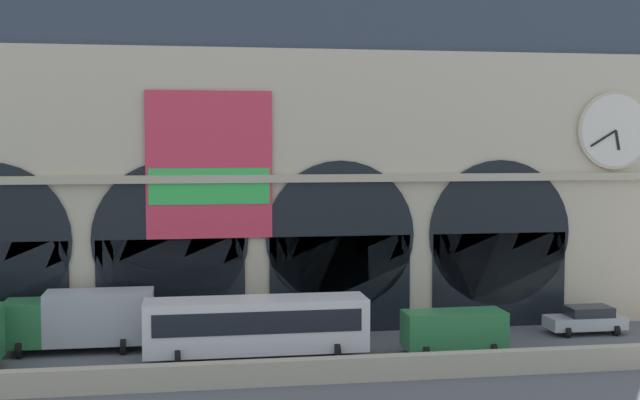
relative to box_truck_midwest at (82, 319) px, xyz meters
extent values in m
plane|color=#54565B|center=(9.29, -2.82, -1.70)|extent=(200.00, 200.00, 0.00)
cube|color=#B2A891|center=(9.29, -7.70, -1.14)|extent=(90.00, 0.70, 1.12)
cube|color=beige|center=(9.29, 5.07, 6.32)|extent=(49.31, 5.78, 16.03)
cube|color=#333D4C|center=(9.29, 5.37, 16.07)|extent=(49.31, 5.18, 3.48)
cube|color=black|center=(4.55, 2.13, 1.07)|extent=(8.11, 0.20, 5.54)
cylinder|color=black|center=(4.55, 2.13, 3.84)|extent=(8.53, 0.20, 8.53)
cube|color=black|center=(14.03, 2.13, 1.07)|extent=(8.11, 0.20, 5.54)
cylinder|color=black|center=(14.03, 2.13, 3.84)|extent=(8.53, 0.20, 8.53)
cube|color=black|center=(23.52, 2.13, 1.07)|extent=(8.11, 0.20, 5.54)
cylinder|color=black|center=(23.52, 2.13, 3.84)|extent=(8.53, 0.20, 8.53)
cylinder|color=beige|center=(30.53, 2.03, 9.83)|extent=(4.62, 0.25, 4.62)
cylinder|color=silver|center=(30.53, 1.91, 9.83)|extent=(4.28, 0.06, 4.28)
cube|color=black|center=(30.64, 1.85, 9.25)|extent=(0.39, 0.04, 1.18)
cube|color=black|center=(29.74, 1.83, 9.36)|extent=(1.62, 0.04, 1.03)
cube|color=#D8334C|center=(6.69, 2.01, 7.89)|extent=(6.89, 0.12, 8.10)
cube|color=green|center=(6.69, 1.93, 6.72)|extent=(6.62, 0.04, 1.99)
cube|color=#B6AB91|center=(9.29, 2.03, 7.12)|extent=(49.31, 0.50, 0.44)
cube|color=#2D7A42|center=(-2.86, 0.00, -0.13)|extent=(2.00, 2.30, 2.30)
cube|color=#ADB2B7|center=(0.89, 0.00, 0.07)|extent=(5.50, 2.30, 2.70)
cylinder|color=black|center=(-2.96, -1.04, -1.28)|extent=(0.28, 0.84, 0.84)
cylinder|color=black|center=(-2.96, 1.03, -1.28)|extent=(0.28, 0.84, 0.84)
cylinder|color=black|center=(2.14, -1.04, -1.28)|extent=(0.28, 0.84, 0.84)
cylinder|color=black|center=(2.14, 1.03, -1.28)|extent=(0.28, 0.84, 0.84)
cube|color=white|center=(8.75, -3.36, 0.10)|extent=(11.00, 2.50, 2.60)
cube|color=black|center=(8.75, -4.63, 0.45)|extent=(10.12, 0.04, 1.10)
cylinder|color=black|center=(4.90, -4.49, -1.20)|extent=(0.28, 1.00, 1.00)
cylinder|color=black|center=(4.90, -2.24, -1.20)|extent=(0.28, 1.00, 1.00)
cylinder|color=black|center=(12.60, -4.49, -1.20)|extent=(0.28, 1.00, 1.00)
cylinder|color=black|center=(12.60, -2.24, -1.20)|extent=(0.28, 1.00, 1.00)
cube|color=#2D7A42|center=(18.88, -3.60, -0.43)|extent=(5.20, 2.00, 1.86)
cylinder|color=black|center=(17.11, -4.50, -1.36)|extent=(0.28, 0.68, 0.68)
cylinder|color=black|center=(17.11, -2.70, -1.36)|extent=(0.28, 0.68, 0.68)
cylinder|color=black|center=(20.65, -4.50, -1.36)|extent=(0.28, 0.68, 0.68)
cylinder|color=black|center=(20.65, -2.70, -1.36)|extent=(0.28, 0.68, 0.68)
cube|color=#ADB2B7|center=(27.67, -0.45, -1.05)|extent=(4.40, 1.80, 0.70)
cube|color=black|center=(27.89, -0.45, -0.43)|extent=(2.46, 1.62, 0.55)
cylinder|color=black|center=(26.22, -1.26, -1.40)|extent=(0.28, 0.60, 0.60)
cylinder|color=black|center=(26.22, 0.36, -1.40)|extent=(0.28, 0.60, 0.60)
cylinder|color=black|center=(29.12, -1.26, -1.40)|extent=(0.28, 0.60, 0.60)
cylinder|color=black|center=(29.12, 0.36, -1.40)|extent=(0.28, 0.60, 0.60)
camera|label=1|loc=(5.20, -44.57, 9.12)|focal=47.35mm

